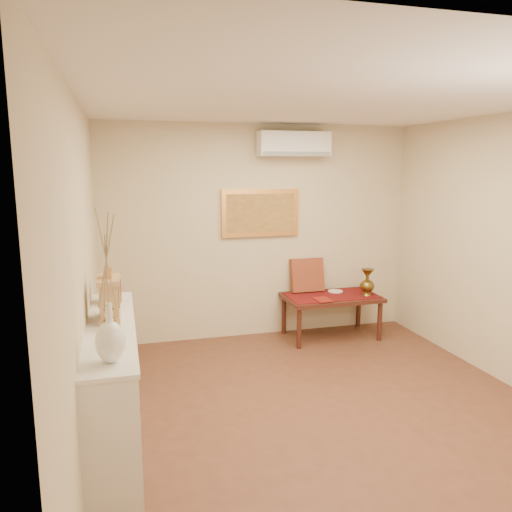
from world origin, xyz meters
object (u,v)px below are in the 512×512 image
object	(u,v)px
display_ledge	(113,385)
white_vase	(107,287)
wooden_chest	(112,289)
mantel_clock	(109,298)
low_table	(331,301)
brass_urn_tall	(367,279)

from	to	relation	value
display_ledge	white_vase	bearing A→B (deg)	-88.49
white_vase	wooden_chest	xyz separation A→B (m)	(-0.01, 1.45, -0.36)
white_vase	display_ledge	bearing A→B (deg)	91.51
mantel_clock	display_ledge	bearing A→B (deg)	-90.85
display_ledge	low_table	distance (m)	3.27
display_ledge	mantel_clock	bearing A→B (deg)	89.15
wooden_chest	mantel_clock	bearing A→B (deg)	-91.25
white_vase	brass_urn_tall	world-z (taller)	white_vase
wooden_chest	low_table	distance (m)	2.99
brass_urn_tall	mantel_clock	world-z (taller)	mantel_clock
low_table	mantel_clock	bearing A→B (deg)	-147.07
white_vase	low_table	size ratio (longest dim) A/B	0.80
wooden_chest	low_table	bearing A→B (deg)	24.44
brass_urn_tall	display_ledge	bearing A→B (deg)	-150.55
white_vase	display_ledge	distance (m)	1.24
mantel_clock	wooden_chest	size ratio (longest dim) A/B	1.68
white_vase	wooden_chest	distance (m)	1.49
brass_urn_tall	low_table	xyz separation A→B (m)	(-0.43, 0.13, -0.28)
brass_urn_tall	low_table	world-z (taller)	brass_urn_tall
wooden_chest	low_table	xyz separation A→B (m)	(2.66, 1.21, -0.62)
wooden_chest	low_table	size ratio (longest dim) A/B	0.20
brass_urn_tall	mantel_clock	distance (m)	3.52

